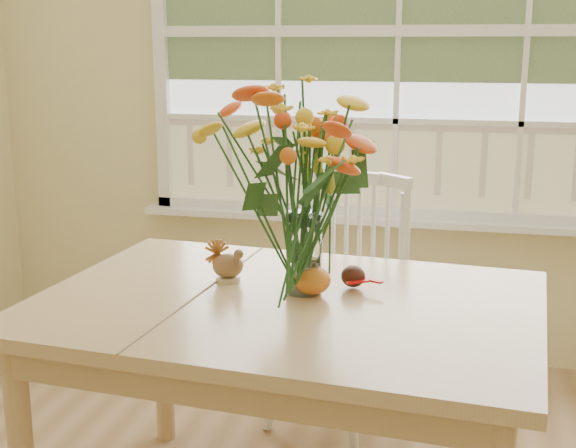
# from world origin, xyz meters

# --- Properties ---
(wall_back) EXTENTS (4.00, 0.02, 2.70)m
(wall_back) POSITION_xyz_m (0.00, 2.25, 1.35)
(wall_back) COLOR beige
(wall_back) RESTS_ON floor
(window) EXTENTS (2.42, 0.12, 1.74)m
(window) POSITION_xyz_m (0.00, 2.21, 1.53)
(window) COLOR silver
(window) RESTS_ON wall_back
(dining_table) EXTENTS (1.53, 1.15, 0.77)m
(dining_table) POSITION_xyz_m (-0.17, 0.75, 0.68)
(dining_table) COLOR tan
(dining_table) RESTS_ON floor
(windsor_chair) EXTENTS (0.59, 0.58, 0.98)m
(windsor_chair) POSITION_xyz_m (-0.12, 1.55, 0.55)
(windsor_chair) COLOR white
(windsor_chair) RESTS_ON floor
(flower_vase) EXTENTS (0.51, 0.51, 0.60)m
(flower_vase) POSITION_xyz_m (-0.13, 0.82, 1.13)
(flower_vase) COLOR white
(flower_vase) RESTS_ON dining_table
(pumpkin) EXTENTS (0.11, 0.11, 0.08)m
(pumpkin) POSITION_xyz_m (-0.10, 0.80, 0.82)
(pumpkin) COLOR #D15518
(pumpkin) RESTS_ON dining_table
(turkey_figurine) EXTENTS (0.11, 0.10, 0.12)m
(turkey_figurine) POSITION_xyz_m (-0.39, 0.87, 0.82)
(turkey_figurine) COLOR #CCB78C
(turkey_figurine) RESTS_ON dining_table
(dark_gourd) EXTENTS (0.12, 0.07, 0.07)m
(dark_gourd) POSITION_xyz_m (0.00, 0.89, 0.81)
(dark_gourd) COLOR #38160F
(dark_gourd) RESTS_ON dining_table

